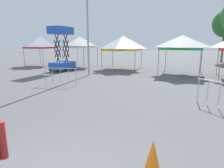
# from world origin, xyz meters

# --- Properties ---
(canopy_tent_behind_left) EXTENTS (2.89, 2.89, 3.36)m
(canopy_tent_behind_left) POSITION_xyz_m (-14.32, 15.44, 2.66)
(canopy_tent_behind_left) COLOR #9E9EA3
(canopy_tent_behind_left) RESTS_ON ground
(canopy_tent_center) EXTENTS (3.06, 3.06, 3.28)m
(canopy_tent_center) POSITION_xyz_m (-9.58, 16.33, 2.68)
(canopy_tent_center) COLOR #9E9EA3
(canopy_tent_center) RESTS_ON ground
(canopy_tent_right_of_center) EXTENTS (3.64, 3.64, 3.26)m
(canopy_tent_right_of_center) POSITION_xyz_m (-4.57, 16.28, 2.56)
(canopy_tent_right_of_center) COLOR #9E9EA3
(canopy_tent_right_of_center) RESTS_ON ground
(canopy_tent_behind_center) EXTENTS (3.44, 3.44, 3.22)m
(canopy_tent_behind_center) POSITION_xyz_m (1.08, 15.14, 2.63)
(canopy_tent_behind_center) COLOR #9E9EA3
(canopy_tent_behind_center) RESTS_ON ground
(scissor_lift) EXTENTS (1.45, 2.33, 4.03)m
(scissor_lift) POSITION_xyz_m (-9.28, 12.67, 1.22)
(scissor_lift) COLOR black
(scissor_lift) RESTS_ON ground
(light_pole_near_lift) EXTENTS (0.36, 0.36, 9.67)m
(light_pole_near_lift) POSITION_xyz_m (-5.75, 11.44, 5.41)
(light_pole_near_lift) COLOR #9E9EA3
(light_pole_near_lift) RESTS_ON ground
(crowd_barrier_by_lift) EXTENTS (2.03, 0.62, 1.08)m
(crowd_barrier_by_lift) POSITION_xyz_m (-5.55, 7.50, 0.75)
(crowd_barrier_by_lift) COLOR #B7BABF
(crowd_barrier_by_lift) RESTS_ON ground
(crowd_barrier_mid_lot) EXTENTS (1.65, 1.38, 1.08)m
(crowd_barrier_mid_lot) POSITION_xyz_m (3.13, 6.39, 0.75)
(crowd_barrier_mid_lot) COLOR #B7BABF
(crowd_barrier_mid_lot) RESTS_ON ground
(traffic_cone_lot_center) EXTENTS (0.32, 0.32, 0.64)m
(traffic_cone_lot_center) POSITION_xyz_m (1.43, 1.48, 0.32)
(traffic_cone_lot_center) COLOR orange
(traffic_cone_lot_center) RESTS_ON ground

